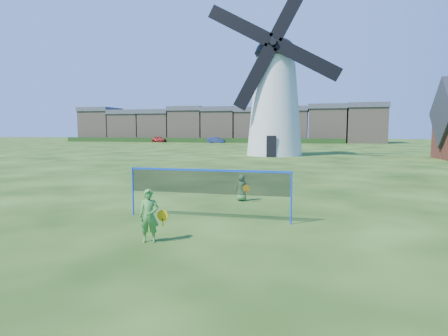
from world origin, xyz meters
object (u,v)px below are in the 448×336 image
at_px(player_boy, 242,188).
at_px(car_right, 216,140).
at_px(car_left, 159,139).
at_px(badminton_net, 208,183).
at_px(player_girl, 149,216).
at_px(windmill, 275,97).

relative_size(player_boy, car_right, 0.28).
distance_m(player_boy, car_left, 70.22).
xyz_separation_m(badminton_net, player_boy, (0.43, 3.22, -0.62)).
relative_size(badminton_net, car_right, 1.37).
xyz_separation_m(player_girl, player_boy, (1.18, 5.80, -0.14)).
bearing_deg(badminton_net, windmill, 92.06).
xyz_separation_m(car_left, car_right, (13.68, -2.61, -0.04)).
bearing_deg(car_right, player_girl, -161.29).
height_order(player_boy, car_left, car_left).
bearing_deg(windmill, player_girl, -89.44).
bearing_deg(player_girl, player_boy, 62.15).
height_order(badminton_net, player_boy, badminton_net).
relative_size(windmill, player_girl, 13.78).
xyz_separation_m(windmill, player_girl, (0.31, -32.16, -5.53)).
distance_m(car_left, car_right, 13.93).
bearing_deg(windmill, player_boy, -86.75).
bearing_deg(player_girl, badminton_net, 57.45).
xyz_separation_m(badminton_net, car_right, (-16.53, 63.80, -0.53)).
height_order(car_left, car_right, car_left).
xyz_separation_m(windmill, car_right, (-15.46, 34.22, -5.57)).
height_order(windmill, car_right, windmill).
height_order(windmill, car_left, windmill).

